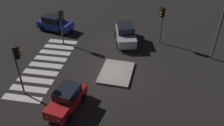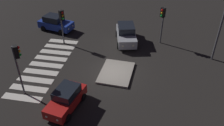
% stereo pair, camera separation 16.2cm
% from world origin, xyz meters
% --- Properties ---
extents(ground_plane, '(80.00, 80.00, 0.00)m').
position_xyz_m(ground_plane, '(0.00, 0.00, 0.00)').
color(ground_plane, black).
extents(traffic_island, '(3.83, 2.97, 0.18)m').
position_xyz_m(traffic_island, '(0.11, 0.41, 0.09)').
color(traffic_island, gray).
rests_on(traffic_island, ground).
extents(car_silver, '(4.64, 2.79, 1.91)m').
position_xyz_m(car_silver, '(-5.81, 0.46, 0.94)').
color(car_silver, '#9EA0A5').
rests_on(car_silver, ground).
extents(car_red, '(3.90, 2.28, 1.62)m').
position_xyz_m(car_red, '(4.87, -2.48, 0.79)').
color(car_red, red).
rests_on(car_red, ground).
extents(car_blue, '(2.59, 4.31, 1.77)m').
position_xyz_m(car_blue, '(-7.20, -8.12, 0.87)').
color(car_blue, '#1E389E').
rests_on(car_blue, ground).
extents(traffic_light_south, '(0.54, 0.53, 3.77)m').
position_xyz_m(traffic_light_south, '(-4.18, -5.95, 2.86)').
color(traffic_light_south, '#47474C').
rests_on(traffic_light_south, ground).
extents(traffic_light_west, '(0.53, 0.54, 4.00)m').
position_xyz_m(traffic_light_west, '(-6.16, 4.05, 3.03)').
color(traffic_light_west, '#47474C').
rests_on(traffic_light_west, ground).
extents(traffic_light_east, '(0.54, 0.53, 4.34)m').
position_xyz_m(traffic_light_east, '(4.02, -6.19, 3.29)').
color(traffic_light_east, '#47474C').
rests_on(traffic_light_east, ground).
extents(street_lamp, '(0.56, 0.56, 7.09)m').
position_xyz_m(street_lamp, '(-3.91, 9.13, 4.89)').
color(street_lamp, '#47474C').
rests_on(street_lamp, ground).
extents(crosswalk_near, '(9.90, 3.20, 0.02)m').
position_xyz_m(crosswalk_near, '(0.00, -6.27, 0.01)').
color(crosswalk_near, silver).
rests_on(crosswalk_near, ground).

